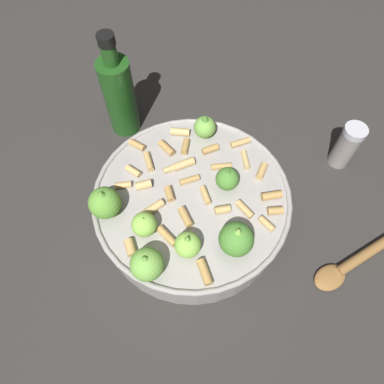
{
  "coord_description": "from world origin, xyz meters",
  "views": [
    {
      "loc": [
        0.21,
        -0.15,
        0.53
      ],
      "look_at": [
        0.0,
        0.0,
        0.08
      ],
      "focal_mm": 32.94,
      "sensor_mm": 36.0,
      "label": 1
    }
  ],
  "objects_px": {
    "cooking_pan": "(191,205)",
    "wooden_spoon": "(361,257)",
    "pepper_shaker": "(346,146)",
    "olive_oil_bottle": "(119,95)"
  },
  "relations": [
    {
      "from": "cooking_pan",
      "to": "wooden_spoon",
      "type": "height_order",
      "value": "cooking_pan"
    },
    {
      "from": "cooking_pan",
      "to": "pepper_shaker",
      "type": "bearing_deg",
      "value": 76.96
    },
    {
      "from": "olive_oil_bottle",
      "to": "cooking_pan",
      "type": "bearing_deg",
      "value": -3.85
    },
    {
      "from": "pepper_shaker",
      "to": "wooden_spoon",
      "type": "xyz_separation_m",
      "value": [
        0.15,
        -0.11,
        -0.04
      ]
    },
    {
      "from": "pepper_shaker",
      "to": "olive_oil_bottle",
      "type": "bearing_deg",
      "value": -138.24
    },
    {
      "from": "olive_oil_bottle",
      "to": "wooden_spoon",
      "type": "height_order",
      "value": "olive_oil_bottle"
    },
    {
      "from": "olive_oil_bottle",
      "to": "pepper_shaker",
      "type": "bearing_deg",
      "value": 41.76
    },
    {
      "from": "pepper_shaker",
      "to": "wooden_spoon",
      "type": "distance_m",
      "value": 0.19
    },
    {
      "from": "cooking_pan",
      "to": "olive_oil_bottle",
      "type": "height_order",
      "value": "olive_oil_bottle"
    },
    {
      "from": "cooking_pan",
      "to": "pepper_shaker",
      "type": "relative_size",
      "value": 3.34
    }
  ]
}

